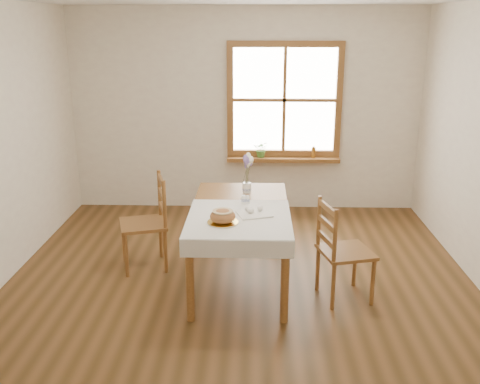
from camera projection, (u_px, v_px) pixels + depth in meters
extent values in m
plane|color=brown|center=(239.00, 295.00, 4.91)|extent=(5.00, 5.00, 0.00)
cube|color=white|center=(245.00, 111.00, 6.90)|extent=(4.50, 0.10, 2.60)
cube|color=white|center=(219.00, 308.00, 2.13)|extent=(4.50, 0.10, 2.60)
cube|color=#905C2C|center=(286.00, 44.00, 6.59)|extent=(1.46, 0.08, 0.08)
cube|color=#905C2C|center=(283.00, 153.00, 7.01)|extent=(1.46, 0.08, 0.08)
cube|color=#905C2C|center=(230.00, 100.00, 6.82)|extent=(0.08, 0.08, 1.30)
cube|color=#905C2C|center=(339.00, 100.00, 6.78)|extent=(0.08, 0.08, 1.30)
cube|color=#905C2C|center=(284.00, 100.00, 6.80)|extent=(0.04, 0.06, 1.30)
cube|color=#905C2C|center=(284.00, 100.00, 6.80)|extent=(1.30, 0.06, 0.04)
cube|color=white|center=(284.00, 100.00, 6.83)|extent=(1.30, 0.01, 1.30)
cube|color=#905C2C|center=(283.00, 159.00, 6.97)|extent=(1.46, 0.20, 0.05)
cube|color=#905C2C|center=(240.00, 210.00, 4.97)|extent=(0.90, 1.60, 0.05)
cylinder|color=#905C2C|center=(190.00, 282.00, 4.39)|extent=(0.07, 0.07, 0.70)
cylinder|color=#905C2C|center=(285.00, 284.00, 4.37)|extent=(0.07, 0.07, 0.70)
cylinder|color=#905C2C|center=(206.00, 219.00, 5.80)|extent=(0.07, 0.07, 0.70)
cylinder|color=#905C2C|center=(278.00, 220.00, 5.78)|extent=(0.07, 0.07, 0.70)
cube|color=white|center=(239.00, 218.00, 4.67)|extent=(0.91, 0.99, 0.01)
cylinder|color=white|center=(223.00, 222.00, 4.54)|extent=(0.32, 0.32, 0.01)
ellipsoid|color=#AE6C3E|center=(223.00, 215.00, 4.52)|extent=(0.22, 0.22, 0.12)
cube|color=white|center=(254.00, 214.00, 4.75)|extent=(0.35, 0.32, 0.01)
cylinder|color=white|center=(244.00, 199.00, 5.02)|extent=(0.06, 0.06, 0.09)
cylinder|color=white|center=(247.00, 199.00, 5.03)|extent=(0.05, 0.05, 0.08)
cylinder|color=white|center=(247.00, 188.00, 5.38)|extent=(0.11, 0.11, 0.10)
imported|color=#427830|center=(261.00, 151.00, 6.95)|extent=(0.22, 0.24, 0.17)
cylinder|color=#955B1B|center=(313.00, 152.00, 6.93)|extent=(0.07, 0.07, 0.15)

